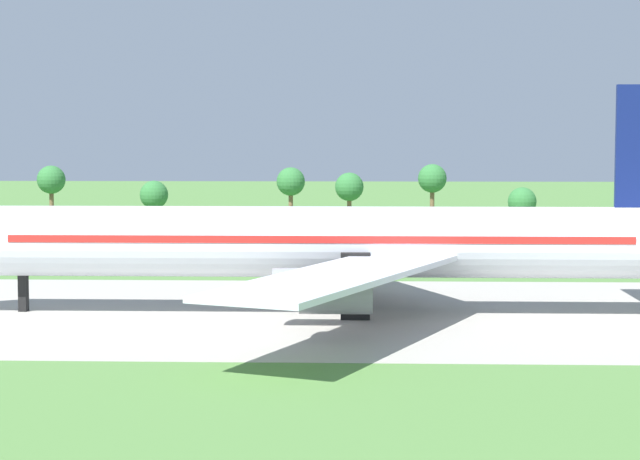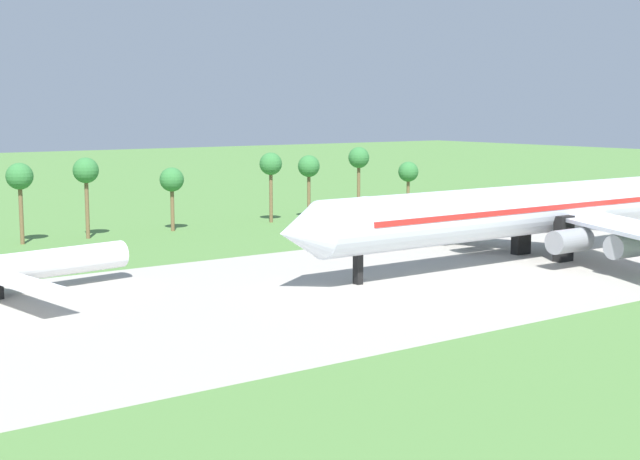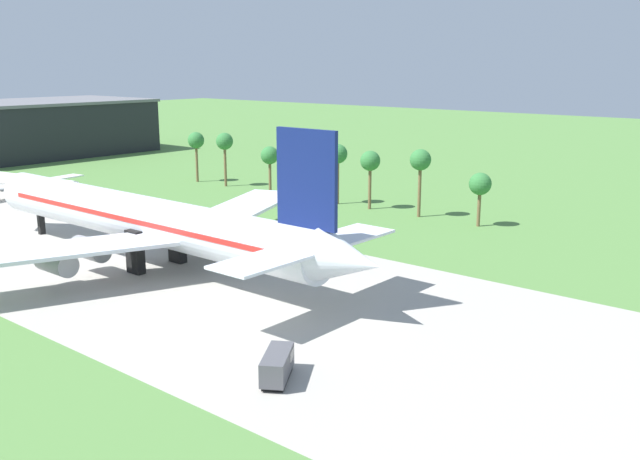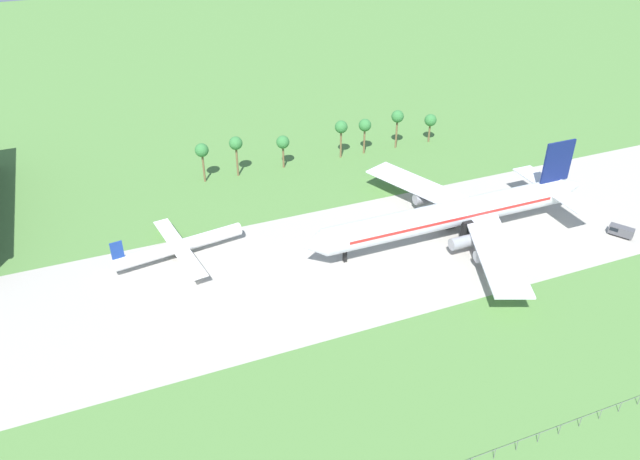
{
  "view_description": "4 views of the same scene",
  "coord_description": "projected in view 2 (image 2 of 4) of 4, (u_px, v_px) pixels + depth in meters",
  "views": [
    {
      "loc": [
        37.29,
        -97.61,
        14.87
      ],
      "look_at": [
        33.48,
        -0.08,
        7.1
      ],
      "focal_mm": 65.0,
      "sensor_mm": 36.0,
      "label": 1
    },
    {
      "loc": [
        -48.28,
        -71.74,
        18.22
      ],
      "look_at": [
        3.11,
        -0.08,
        6.1
      ],
      "focal_mm": 50.0,
      "sensor_mm": 36.0,
      "label": 2
    },
    {
      "loc": [
        109.3,
        -54.39,
        25.8
      ],
      "look_at": [
        63.86,
        -0.08,
        9.1
      ],
      "focal_mm": 40.0,
      "sensor_mm": 36.0,
      "label": 3
    },
    {
      "loc": [
        -38.5,
        -101.12,
        78.66
      ],
      "look_at": [
        4.2,
        5.0,
        6.0
      ],
      "focal_mm": 35.0,
      "sensor_mm": 36.0,
      "label": 4
    }
  ],
  "objects": [
    {
      "name": "ground_plane",
      "position": [
        294.0,
        293.0,
        88.11
      ],
      "size": [
        600.0,
        600.0,
        0.0
      ],
      "primitive_type": "plane",
      "color": "#517F3D"
    },
    {
      "name": "taxiway_strip",
      "position": [
        294.0,
        293.0,
        88.11
      ],
      "size": [
        320.0,
        44.0,
        0.02
      ],
      "color": "#A8A399",
      "rests_on": "ground_plane"
    },
    {
      "name": "palm_tree_row",
      "position": [
        245.0,
        170.0,
        138.9
      ],
      "size": [
        72.36,
        3.6,
        11.62
      ],
      "color": "brown",
      "rests_on": "ground_plane"
    },
    {
      "name": "jet_airliner",
      "position": [
        536.0,
        210.0,
        107.55
      ],
      "size": [
        73.06,
        62.05,
        19.31
      ],
      "color": "silver",
      "rests_on": "ground_plane"
    }
  ]
}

